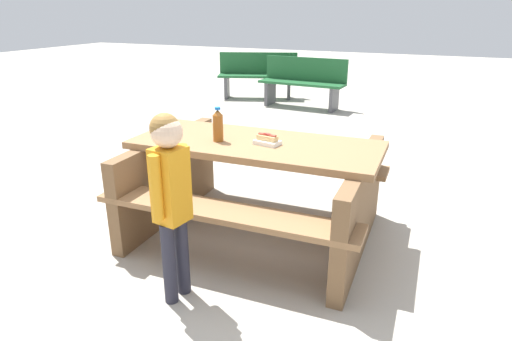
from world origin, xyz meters
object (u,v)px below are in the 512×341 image
object	(u,v)px
soda_bottle	(218,126)
child_in_coat	(170,186)
park_bench_near	(258,74)
hotdog_tray	(267,140)
picnic_table	(256,180)
park_bench_mid	(303,81)

from	to	relation	value
soda_bottle	child_in_coat	world-z (taller)	child_in_coat
soda_bottle	child_in_coat	xyz separation A→B (m)	(0.14, -0.83, -0.13)
soda_bottle	park_bench_near	bearing A→B (deg)	110.48
child_in_coat	park_bench_near	size ratio (longest dim) A/B	0.74
soda_bottle	hotdog_tray	world-z (taller)	soda_bottle
soda_bottle	hotdog_tray	size ratio (longest dim) A/B	1.28
picnic_table	park_bench_near	bearing A→B (deg)	113.32
picnic_table	park_bench_mid	xyz separation A→B (m)	(-1.14, 4.62, 0.00)
hotdog_tray	park_bench_near	world-z (taller)	park_bench_near
picnic_table	park_bench_mid	bearing A→B (deg)	103.80
soda_bottle	park_bench_mid	world-z (taller)	soda_bottle
park_bench_mid	picnic_table	bearing A→B (deg)	-76.20
child_in_coat	park_bench_mid	distance (m)	5.65
soda_bottle	park_bench_mid	bearing A→B (deg)	100.54
soda_bottle	park_bench_near	world-z (taller)	soda_bottle
picnic_table	park_bench_mid	distance (m)	4.76
picnic_table	soda_bottle	distance (m)	0.50
child_in_coat	park_bench_mid	world-z (taller)	child_in_coat
hotdog_tray	child_in_coat	world-z (taller)	child_in_coat
soda_bottle	park_bench_near	size ratio (longest dim) A/B	0.16
park_bench_near	hotdog_tray	bearing A→B (deg)	-65.86
picnic_table	park_bench_near	xyz separation A→B (m)	(-2.20, 5.10, 0.00)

